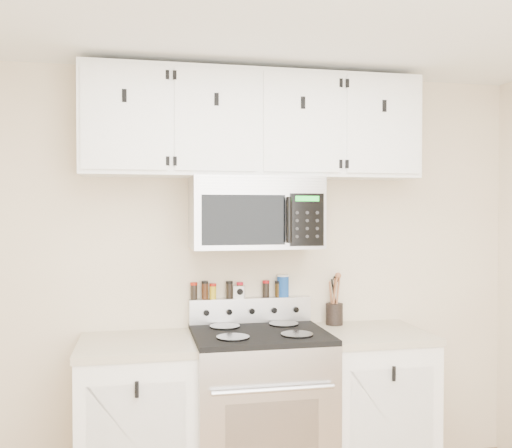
{
  "coord_description": "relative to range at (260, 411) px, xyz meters",
  "views": [
    {
      "loc": [
        -0.67,
        -1.75,
        1.64
      ],
      "look_at": [
        -0.02,
        1.45,
        1.56
      ],
      "focal_mm": 40.0,
      "sensor_mm": 36.0,
      "label": 1
    }
  ],
  "objects": [
    {
      "name": "spice_jar_1",
      "position": [
        -0.28,
        0.28,
        0.67
      ],
      "size": [
        0.04,
        0.04,
        0.11
      ],
      "color": "#381C0D",
      "rests_on": "range"
    },
    {
      "name": "salt_canister",
      "position": [
        0.21,
        0.28,
        0.68
      ],
      "size": [
        0.08,
        0.08,
        0.14
      ],
      "color": "#164598",
      "rests_on": "range"
    },
    {
      "name": "base_cabinet_left",
      "position": [
        -0.69,
        0.02,
        -0.03
      ],
      "size": [
        0.64,
        0.62,
        0.92
      ],
      "color": "white",
      "rests_on": "floor"
    },
    {
      "name": "back_wall",
      "position": [
        0.0,
        0.32,
        0.76
      ],
      "size": [
        3.5,
        0.01,
        2.5
      ],
      "primitive_type": "cube",
      "color": "beige",
      "rests_on": "floor"
    },
    {
      "name": "spice_jar_7",
      "position": [
        0.23,
        0.28,
        0.66
      ],
      "size": [
        0.04,
        0.04,
        0.09
      ],
      "color": "gold",
      "rests_on": "range"
    },
    {
      "name": "spice_jar_0",
      "position": [
        -0.35,
        0.28,
        0.67
      ],
      "size": [
        0.04,
        0.04,
        0.1
      ],
      "color": "black",
      "rests_on": "range"
    },
    {
      "name": "utensil_crock",
      "position": [
        0.53,
        0.23,
        0.51
      ],
      "size": [
        0.11,
        0.11,
        0.31
      ],
      "color": "black",
      "rests_on": "base_cabinet_right"
    },
    {
      "name": "kitchen_timer",
      "position": [
        -0.07,
        0.28,
        0.65
      ],
      "size": [
        0.08,
        0.07,
        0.08
      ],
      "primitive_type": "cube",
      "rotation": [
        0.0,
        0.0,
        -0.32
      ],
      "color": "white",
      "rests_on": "range"
    },
    {
      "name": "spice_jar_4",
      "position": [
        -0.07,
        0.28,
        0.66
      ],
      "size": [
        0.04,
        0.04,
        0.1
      ],
      "color": "#412E0F",
      "rests_on": "range"
    },
    {
      "name": "spice_jar_5",
      "position": [
        0.1,
        0.28,
        0.67
      ],
      "size": [
        0.04,
        0.04,
        0.11
      ],
      "color": "black",
      "rests_on": "range"
    },
    {
      "name": "range",
      "position": [
        0.0,
        0.0,
        0.0
      ],
      "size": [
        0.76,
        0.65,
        1.1
      ],
      "color": "#B7B7BA",
      "rests_on": "floor"
    },
    {
      "name": "spice_jar_6",
      "position": [
        0.18,
        0.28,
        0.66
      ],
      "size": [
        0.04,
        0.04,
        0.1
      ],
      "color": "#3B270E",
      "rests_on": "range"
    },
    {
      "name": "upper_cabinets",
      "position": [
        -0.0,
        0.15,
        1.66
      ],
      "size": [
        2.0,
        0.35,
        0.62
      ],
      "color": "white",
      "rests_on": "back_wall"
    },
    {
      "name": "microwave",
      "position": [
        0.0,
        0.13,
        1.14
      ],
      "size": [
        0.76,
        0.44,
        0.42
      ],
      "color": "#9E9EA3",
      "rests_on": "back_wall"
    },
    {
      "name": "base_cabinet_right",
      "position": [
        0.69,
        0.02,
        -0.03
      ],
      "size": [
        0.64,
        0.62,
        0.92
      ],
      "color": "white",
      "rests_on": "floor"
    },
    {
      "name": "spice_jar_3",
      "position": [
        -0.13,
        0.28,
        0.67
      ],
      "size": [
        0.04,
        0.04,
        0.11
      ],
      "color": "black",
      "rests_on": "range"
    },
    {
      "name": "spice_jar_2",
      "position": [
        -0.23,
        0.28,
        0.66
      ],
      "size": [
        0.04,
        0.04,
        0.09
      ],
      "color": "gold",
      "rests_on": "range"
    }
  ]
}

